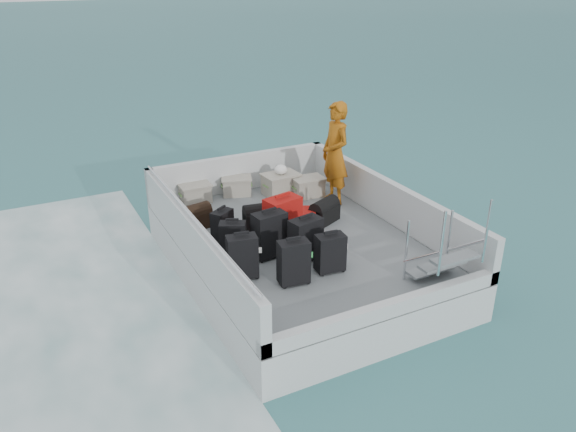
% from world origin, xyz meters
% --- Properties ---
extents(ground, '(160.00, 160.00, 0.00)m').
position_xyz_m(ground, '(0.00, 0.00, 0.00)').
color(ground, '#185055').
rests_on(ground, ground).
extents(ferry_hull, '(3.60, 5.00, 0.60)m').
position_xyz_m(ferry_hull, '(0.00, 0.00, 0.30)').
color(ferry_hull, silver).
rests_on(ferry_hull, ground).
extents(deck, '(3.30, 4.70, 0.02)m').
position_xyz_m(deck, '(0.00, 0.00, 0.61)').
color(deck, slate).
rests_on(deck, ferry_hull).
extents(deck_fittings, '(3.60, 5.00, 0.90)m').
position_xyz_m(deck_fittings, '(0.35, -0.32, 0.99)').
color(deck_fittings, '#B9BEBE').
rests_on(deck_fittings, deck).
extents(suitcase_0, '(0.46, 0.31, 0.65)m').
position_xyz_m(suitcase_0, '(-1.27, -0.74, 0.94)').
color(suitcase_0, black).
rests_on(suitcase_0, deck).
extents(suitcase_1, '(0.44, 0.37, 0.58)m').
position_xyz_m(suitcase_1, '(-1.17, -0.13, 0.91)').
color(suitcase_1, black).
rests_on(suitcase_1, deck).
extents(suitcase_2, '(0.41, 0.37, 0.51)m').
position_xyz_m(suitcase_2, '(-1.10, 0.49, 0.88)').
color(suitcase_2, black).
rests_on(suitcase_2, deck).
extents(suitcase_3, '(0.45, 0.30, 0.64)m').
position_xyz_m(suitcase_3, '(-0.71, -1.19, 0.94)').
color(suitcase_3, black).
rests_on(suitcase_3, deck).
extents(suitcase_4, '(0.51, 0.34, 0.71)m').
position_xyz_m(suitcase_4, '(-0.66, -0.33, 0.98)').
color(suitcase_4, black).
rests_on(suitcase_4, deck).
extents(suitcase_5, '(0.61, 0.44, 0.75)m').
position_xyz_m(suitcase_5, '(-0.28, -0.00, 1.00)').
color(suitcase_5, '#9B0C0B').
rests_on(suitcase_5, deck).
extents(suitcase_6, '(0.43, 0.28, 0.57)m').
position_xyz_m(suitcase_6, '(-0.09, -1.13, 0.91)').
color(suitcase_6, black).
rests_on(suitcase_6, deck).
extents(suitcase_7, '(0.52, 0.36, 0.66)m').
position_xyz_m(suitcase_7, '(-0.23, -0.67, 0.95)').
color(suitcase_7, black).
rests_on(suitcase_7, deck).
extents(suitcase_8, '(0.84, 0.73, 0.28)m').
position_xyz_m(suitcase_8, '(0.17, 0.44, 0.76)').
color(suitcase_8, '#9B0C0B').
rests_on(suitcase_8, deck).
extents(duffel_0, '(0.50, 0.38, 0.32)m').
position_xyz_m(duffel_0, '(-1.29, 1.14, 0.78)').
color(duffel_0, black).
rests_on(duffel_0, deck).
extents(duffel_1, '(0.57, 0.38, 0.32)m').
position_xyz_m(duffel_1, '(-0.37, 0.67, 0.78)').
color(duffel_1, black).
rests_on(duffel_1, deck).
extents(duffel_2, '(0.62, 0.50, 0.32)m').
position_xyz_m(duffel_2, '(0.70, 0.36, 0.78)').
color(duffel_2, black).
rests_on(duffel_2, deck).
extents(crate_0, '(0.54, 0.37, 0.32)m').
position_xyz_m(crate_0, '(-0.97, 2.20, 0.78)').
color(crate_0, '#A9A293').
rests_on(crate_0, deck).
extents(crate_1, '(0.62, 0.52, 0.32)m').
position_xyz_m(crate_1, '(-0.15, 2.20, 0.78)').
color(crate_1, '#A9A293').
rests_on(crate_1, deck).
extents(crate_2, '(0.66, 0.48, 0.38)m').
position_xyz_m(crate_2, '(0.61, 1.83, 0.81)').
color(crate_2, '#A9A293').
rests_on(crate_2, deck).
extents(crate_3, '(0.57, 0.41, 0.33)m').
position_xyz_m(crate_3, '(1.03, 1.53, 0.79)').
color(crate_3, '#A9A293').
rests_on(crate_3, deck).
extents(yellow_bag, '(0.28, 0.26, 0.22)m').
position_xyz_m(yellow_bag, '(0.93, 1.63, 0.73)').
color(yellow_bag, '#F9F41B').
rests_on(yellow_bag, deck).
extents(white_bag, '(0.24, 0.24, 0.18)m').
position_xyz_m(white_bag, '(0.61, 1.83, 1.09)').
color(white_bag, white).
rests_on(white_bag, crate_2).
extents(passenger, '(0.47, 0.70, 1.87)m').
position_xyz_m(passenger, '(1.30, 1.04, 1.56)').
color(passenger, orange).
rests_on(passenger, deck).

